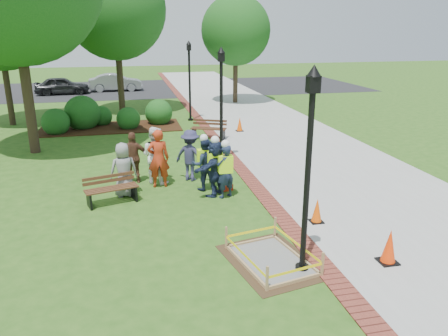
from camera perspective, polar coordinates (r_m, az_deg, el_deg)
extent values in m
plane|color=#285116|center=(11.86, -1.09, -6.51)|extent=(100.00, 100.00, 0.00)
cube|color=#9E9E99|center=(22.33, 6.36, 5.13)|extent=(6.00, 60.00, 0.02)
cube|color=maroon|center=(21.51, -1.89, 4.76)|extent=(0.50, 60.00, 0.03)
cube|color=#381E0F|center=(23.12, -14.53, 5.13)|extent=(7.00, 3.00, 0.05)
cube|color=black|center=(37.96, -9.45, 10.25)|extent=(36.00, 12.00, 0.01)
cube|color=#47331E|center=(9.85, 6.17, -12.02)|extent=(2.13, 2.59, 0.01)
cube|color=slate|center=(9.84, 6.17, -11.95)|extent=(1.54, 2.00, 0.04)
cube|color=tan|center=(9.83, 6.17, -11.85)|extent=(1.68, 2.15, 0.08)
cube|color=tan|center=(9.72, 6.22, -10.64)|extent=(1.71, 2.18, 0.55)
cube|color=yellow|center=(9.71, 6.23, -10.51)|extent=(1.66, 2.12, 0.06)
cube|color=brown|center=(13.03, -14.48, -2.61)|extent=(1.58, 0.84, 0.04)
cube|color=brown|center=(13.17, -14.83, -1.34)|extent=(1.46, 0.46, 0.24)
cube|color=black|center=(13.11, -14.40, -3.60)|extent=(1.46, 0.86, 0.44)
cube|color=#502B1B|center=(20.06, -2.02, 5.18)|extent=(1.65, 1.09, 0.04)
cube|color=#502B1B|center=(20.25, -1.86, 6.01)|extent=(1.47, 0.70, 0.26)
cube|color=black|center=(20.12, -2.01, 4.47)|extent=(1.54, 1.08, 0.47)
cube|color=black|center=(10.36, 20.56, -11.41)|extent=(0.40, 0.40, 0.05)
cone|color=#FF3908|center=(10.18, 20.80, -9.45)|extent=(0.32, 0.32, 0.74)
cube|color=black|center=(11.83, 11.95, -6.88)|extent=(0.34, 0.34, 0.04)
cone|color=#F35407|center=(11.69, 12.05, -5.37)|extent=(0.27, 0.27, 0.63)
cube|color=black|center=(21.65, 2.06, 4.86)|extent=(0.36, 0.36, 0.05)
cone|color=#FF5408|center=(21.57, 2.07, 5.77)|extent=(0.28, 0.28, 0.66)
cube|color=#A4200C|center=(13.75, 0.28, -2.55)|extent=(0.44, 0.32, 0.20)
cylinder|color=black|center=(8.84, 10.78, -2.28)|extent=(0.12, 0.12, 3.80)
cube|color=black|center=(8.37, 11.58, 10.68)|extent=(0.22, 0.22, 0.32)
cone|color=black|center=(8.35, 11.69, 12.38)|extent=(0.28, 0.28, 0.22)
cylinder|color=black|center=(9.62, 10.13, -12.68)|extent=(0.28, 0.28, 0.10)
cylinder|color=black|center=(16.23, -0.36, 7.24)|extent=(0.12, 0.12, 3.80)
cube|color=black|center=(15.98, -0.37, 14.31)|extent=(0.22, 0.22, 0.32)
cone|color=black|center=(15.97, -0.37, 15.20)|extent=(0.28, 0.28, 0.22)
cylinder|color=black|center=(16.67, -0.34, 0.98)|extent=(0.28, 0.28, 0.10)
cylinder|color=black|center=(24.02, -4.50, 10.66)|extent=(0.12, 0.12, 3.80)
cube|color=black|center=(23.85, -4.62, 15.43)|extent=(0.22, 0.22, 0.32)
cone|color=black|center=(23.84, -4.63, 16.03)|extent=(0.28, 0.28, 0.22)
cylinder|color=black|center=(24.32, -4.39, 6.34)|extent=(0.28, 0.28, 0.10)
cylinder|color=#3D2D1E|center=(19.09, -24.42, 9.96)|extent=(0.40, 0.40, 5.56)
cylinder|color=#3D2D1E|center=(26.94, -13.47, 12.17)|extent=(0.37, 0.37, 4.87)
sphere|color=#154917|center=(26.85, -14.04, 19.56)|extent=(5.73, 5.73, 5.73)
cylinder|color=#3D2D1E|center=(29.90, 1.50, 12.21)|extent=(0.31, 0.31, 3.89)
sphere|color=#154917|center=(29.75, 1.54, 17.54)|extent=(4.51, 4.51, 4.51)
cylinder|color=#3D2D1E|center=(25.40, -26.52, 10.12)|extent=(0.31, 0.31, 4.55)
sphere|color=#154917|center=(22.63, -20.97, 4.19)|extent=(1.33, 1.33, 1.33)
sphere|color=#154917|center=(23.47, -17.84, 4.98)|extent=(1.80, 1.80, 1.80)
sphere|color=#154917|center=(22.75, -12.30, 5.04)|extent=(1.19, 1.19, 1.19)
sphere|color=#154917|center=(23.58, -8.45, 5.70)|extent=(1.43, 1.43, 1.43)
sphere|color=#154917|center=(23.96, -15.61, 5.43)|extent=(1.08, 1.08, 1.08)
imported|color=gray|center=(13.41, -12.97, -0.24)|extent=(0.58, 0.42, 1.66)
imported|color=#B93015|center=(13.97, -8.55, 1.23)|extent=(0.61, 0.40, 1.88)
imported|color=white|center=(14.34, -9.02, 1.64)|extent=(0.72, 0.66, 1.88)
imported|color=brown|center=(14.52, -11.71, 1.32)|extent=(0.56, 0.37, 1.70)
imported|color=#2E2D50|center=(14.49, -4.40, 1.64)|extent=(0.65, 0.61, 1.71)
imported|color=#1A2344|center=(13.15, -1.16, -0.03)|extent=(0.64, 0.63, 1.71)
cube|color=#B7FD15|center=(13.07, -1.17, 0.98)|extent=(0.42, 0.26, 0.52)
sphere|color=white|center=(12.90, -1.19, 3.69)|extent=(0.25, 0.25, 0.25)
imported|color=#18223E|center=(12.96, 0.18, -0.46)|extent=(0.62, 0.53, 1.64)
cube|color=#B7FD15|center=(12.89, 0.18, 0.52)|extent=(0.42, 0.26, 0.52)
sphere|color=white|center=(12.72, 0.18, 3.14)|extent=(0.25, 0.25, 0.25)
imported|color=#151A38|center=(13.60, -2.60, 0.44)|extent=(0.54, 0.36, 1.65)
cube|color=#B7FD15|center=(13.53, -2.61, 1.39)|extent=(0.42, 0.26, 0.52)
sphere|color=white|center=(13.37, -2.65, 3.92)|extent=(0.25, 0.25, 0.25)
imported|color=black|center=(36.13, -20.29, 9.01)|extent=(2.23, 4.59, 1.46)
imported|color=gray|center=(36.88, -13.88, 9.74)|extent=(2.05, 4.61, 1.50)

